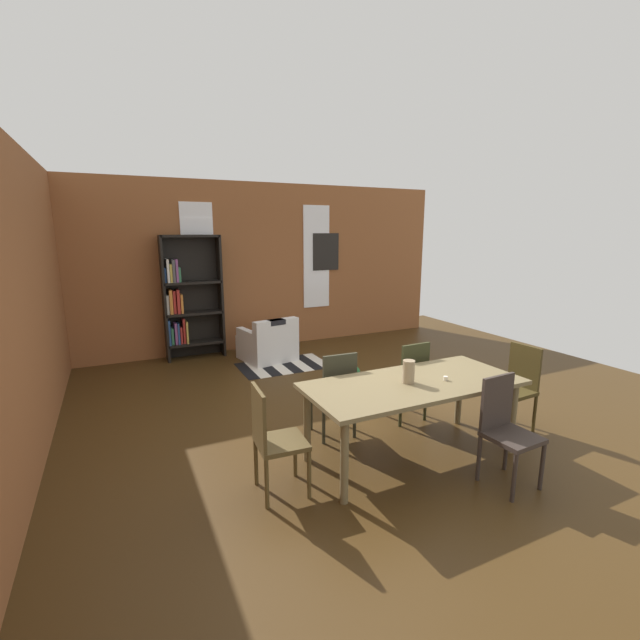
# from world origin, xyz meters

# --- Properties ---
(ground_plane) EXTENTS (9.49, 9.49, 0.00)m
(ground_plane) POSITION_xyz_m (0.00, 0.00, 0.00)
(ground_plane) COLOR #3F2A11
(back_wall_brick) EXTENTS (7.47, 0.12, 3.04)m
(back_wall_brick) POSITION_xyz_m (0.00, 3.71, 1.52)
(back_wall_brick) COLOR brown
(back_wall_brick) RESTS_ON ground
(left_wall_brick) EXTENTS (0.12, 8.30, 3.04)m
(left_wall_brick) POSITION_xyz_m (-3.29, 0.00, 1.52)
(left_wall_brick) COLOR brown
(left_wall_brick) RESTS_ON ground
(window_pane_0) EXTENTS (0.55, 0.02, 1.98)m
(window_pane_0) POSITION_xyz_m (-1.13, 3.64, 1.67)
(window_pane_0) COLOR white
(window_pane_1) EXTENTS (0.55, 0.02, 1.98)m
(window_pane_1) POSITION_xyz_m (1.13, 3.64, 1.67)
(window_pane_1) COLOR white
(dining_table) EXTENTS (2.10, 0.94, 0.77)m
(dining_table) POSITION_xyz_m (0.01, -0.94, 0.69)
(dining_table) COLOR brown
(dining_table) RESTS_ON ground
(vase_on_table) EXTENTS (0.11, 0.11, 0.22)m
(vase_on_table) POSITION_xyz_m (-0.06, -0.94, 0.88)
(vase_on_table) COLOR #998466
(vase_on_table) RESTS_ON dining_table
(tealight_candle_0) EXTENTS (0.04, 0.04, 0.04)m
(tealight_candle_0) POSITION_xyz_m (0.31, -1.04, 0.79)
(tealight_candle_0) COLOR silver
(tealight_candle_0) RESTS_ON dining_table
(dining_chair_far_right) EXTENTS (0.41, 0.41, 0.95)m
(dining_chair_far_right) POSITION_xyz_m (0.48, -0.24, 0.51)
(dining_chair_far_right) COLOR #2F311A
(dining_chair_far_right) RESTS_ON ground
(dining_chair_head_left) EXTENTS (0.42, 0.42, 0.95)m
(dining_chair_head_left) POSITION_xyz_m (-1.42, -0.93, 0.51)
(dining_chair_head_left) COLOR #514021
(dining_chair_head_left) RESTS_ON ground
(dining_chair_far_left) EXTENTS (0.42, 0.42, 0.95)m
(dining_chair_far_left) POSITION_xyz_m (-0.47, -0.24, 0.51)
(dining_chair_far_left) COLOR #303022
(dining_chair_far_left) RESTS_ON ground
(dining_chair_head_right) EXTENTS (0.42, 0.42, 0.95)m
(dining_chair_head_right) POSITION_xyz_m (1.43, -0.93, 0.51)
(dining_chair_head_right) COLOR #3C3014
(dining_chair_head_right) RESTS_ON ground
(dining_chair_near_right) EXTENTS (0.42, 0.42, 0.95)m
(dining_chair_near_right) POSITION_xyz_m (0.47, -1.63, 0.51)
(dining_chair_near_right) COLOR #342A25
(dining_chair_near_right) RESTS_ON ground
(bookshelf_tall) EXTENTS (0.98, 0.32, 2.12)m
(bookshelf_tall) POSITION_xyz_m (-1.39, 3.46, 1.05)
(bookshelf_tall) COLOR black
(bookshelf_tall) RESTS_ON ground
(armchair_white) EXTENTS (0.93, 0.93, 0.75)m
(armchair_white) POSITION_xyz_m (-0.20, 2.75, 0.28)
(armchair_white) COLOR silver
(armchair_white) RESTS_ON ground
(potted_plant_by_shelf) EXTENTS (0.42, 0.42, 0.52)m
(potted_plant_by_shelf) POSITION_xyz_m (0.13, 0.61, 0.27)
(potted_plant_by_shelf) COLOR #333338
(potted_plant_by_shelf) RESTS_ON ground
(striped_rug) EXTENTS (1.44, 0.90, 0.01)m
(striped_rug) POSITION_xyz_m (-0.09, 2.32, 0.00)
(striped_rug) COLOR black
(striped_rug) RESTS_ON ground
(framed_picture) EXTENTS (0.56, 0.03, 0.72)m
(framed_picture) POSITION_xyz_m (1.33, 3.63, 1.77)
(framed_picture) COLOR black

